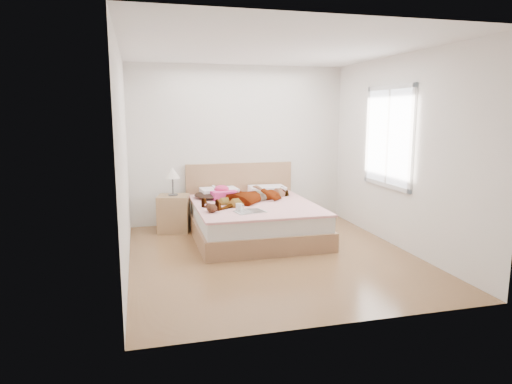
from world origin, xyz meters
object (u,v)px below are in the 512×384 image
towel (223,193)px  coffee_mug (239,207)px  woman (252,194)px  phone (214,187)px  plush_toy (211,208)px  nightstand (174,210)px  bed (253,218)px  magazine (250,211)px

towel → coffee_mug: bearing=-86.8°
woman → coffee_mug: (-0.33, -0.62, -0.06)m
phone → plush_toy: phone is taller
nightstand → coffee_mug: bearing=-53.1°
bed → plush_toy: 0.93m
woman → plush_toy: size_ratio=6.91×
magazine → woman: bearing=74.3°
plush_toy → nightstand: bearing=111.6°
magazine → plush_toy: 0.52m
woman → magazine: size_ratio=3.68×
woman → plush_toy: bearing=-79.9°
magazine → nightstand: nightstand is taller
plush_toy → nightstand: nightstand is taller
phone → bed: (0.50, -0.48, -0.41)m
plush_toy → coffee_mug: bearing=-0.7°
phone → nightstand: size_ratio=0.09×
nightstand → bed: bearing=-25.7°
phone → towel: 0.16m
phone → bed: bearing=-74.7°
phone → magazine: phone is taller
woman → plush_toy: 0.94m
nightstand → plush_toy: bearing=-68.4°
bed → towel: (-0.38, 0.42, 0.32)m
coffee_mug → plush_toy: bearing=179.3°
plush_toy → nightstand: 1.18m
bed → coffee_mug: size_ratio=14.81×
towel → magazine: bearing=-80.3°
towel → plush_toy: bearing=-109.3°
magazine → nightstand: bearing=128.5°
plush_toy → woman: bearing=40.7°
towel → nightstand: 0.81m
plush_toy → nightstand: (-0.43, 1.07, -0.24)m
bed → nightstand: 1.26m
phone → nightstand: bearing=143.8°
bed → plush_toy: bed is taller
woman → nightstand: nightstand is taller
phone → coffee_mug: (0.17, -1.02, -0.12)m
towel → magazine: 1.07m
bed → magazine: size_ratio=4.68×
phone → bed: size_ratio=0.05×
magazine → nightstand: (-0.94, 1.18, -0.18)m
woman → nightstand: bearing=-142.7°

